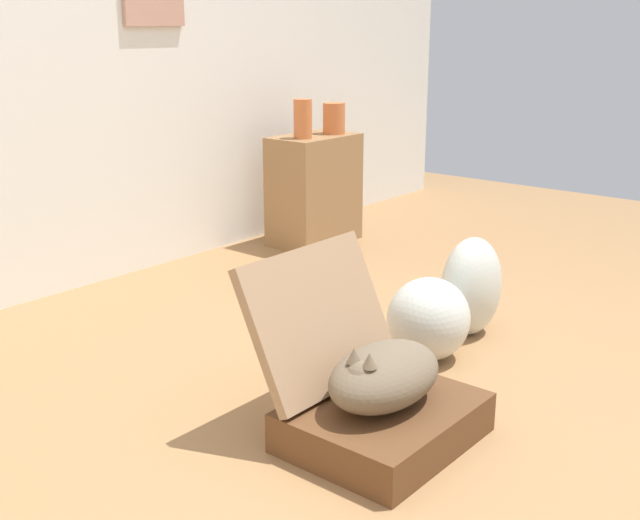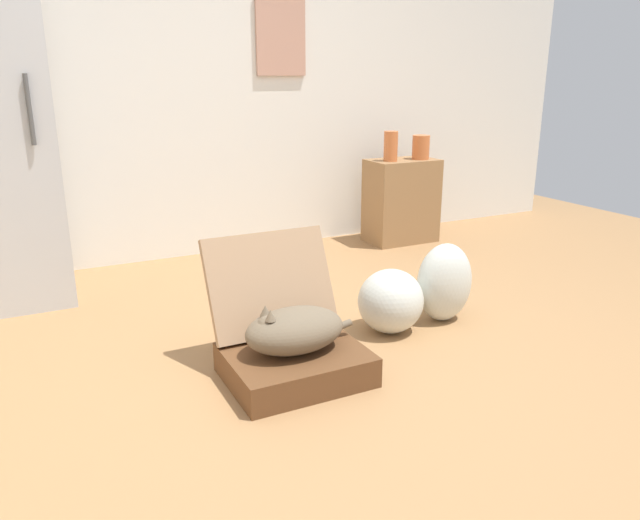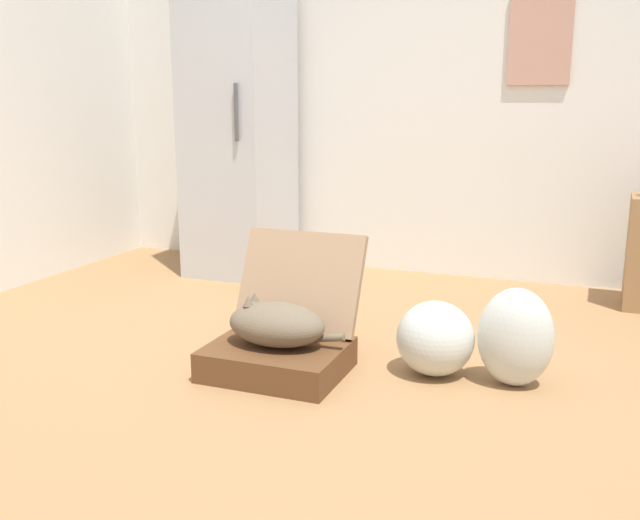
% 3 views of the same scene
% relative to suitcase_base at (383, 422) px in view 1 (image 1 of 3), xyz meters
% --- Properties ---
extents(ground_plane, '(7.68, 7.68, 0.00)m').
position_rel_suitcase_base_xyz_m(ground_plane, '(0.25, -0.15, -0.06)').
color(ground_plane, '#9E7247').
rests_on(ground_plane, ground).
extents(wall_back, '(6.40, 0.15, 2.60)m').
position_rel_suitcase_base_xyz_m(wall_back, '(0.24, 2.11, 1.23)').
color(wall_back, silver).
rests_on(wall_back, ground).
extents(suitcase_base, '(0.58, 0.47, 0.13)m').
position_rel_suitcase_base_xyz_m(suitcase_base, '(0.00, 0.00, 0.00)').
color(suitcase_base, brown).
rests_on(suitcase_base, ground).
extents(suitcase_lid, '(0.58, 0.23, 0.44)m').
position_rel_suitcase_base_xyz_m(suitcase_lid, '(0.00, 0.26, 0.29)').
color(suitcase_lid, '#9B7756').
rests_on(suitcase_lid, suitcase_base).
extents(cat, '(0.51, 0.28, 0.22)m').
position_rel_suitcase_base_xyz_m(cat, '(-0.00, 0.00, 0.16)').
color(cat, brown).
rests_on(cat, suitcase_base).
extents(plastic_bag_white, '(0.34, 0.32, 0.33)m').
position_rel_suitcase_base_xyz_m(plastic_bag_white, '(0.64, 0.24, 0.10)').
color(plastic_bag_white, silver).
rests_on(plastic_bag_white, ground).
extents(plastic_bag_clear, '(0.31, 0.23, 0.42)m').
position_rel_suitcase_base_xyz_m(plastic_bag_clear, '(0.97, 0.25, 0.15)').
color(plastic_bag_clear, silver).
rests_on(plastic_bag_clear, ground).
extents(side_table, '(0.53, 0.32, 0.64)m').
position_rel_suitcase_base_xyz_m(side_table, '(1.68, 1.70, 0.25)').
color(side_table, olive).
rests_on(side_table, ground).
extents(vase_tall, '(0.10, 0.10, 0.22)m').
position_rel_suitcase_base_xyz_m(vase_tall, '(1.55, 1.67, 0.68)').
color(vase_tall, '#CC6B38').
rests_on(vase_tall, side_table).
extents(vase_short, '(0.13, 0.13, 0.18)m').
position_rel_suitcase_base_xyz_m(vase_short, '(1.81, 1.66, 0.66)').
color(vase_short, '#CC6B38').
rests_on(vase_short, side_table).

